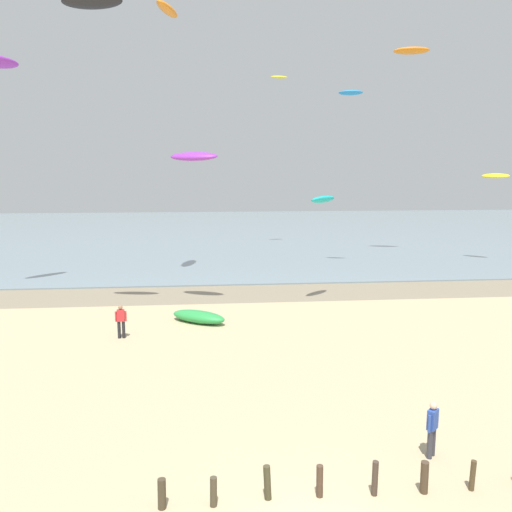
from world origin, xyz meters
TOP-DOWN VIEW (x-y plane):
  - wet_sand_strip at (0.00, 24.25)m, footprint 120.00×5.19m
  - sea at (0.00, 61.84)m, footprint 160.00×70.00m
  - person_mid_beach at (4.23, 3.13)m, footprint 0.43×0.43m
  - person_left_flank at (-6.63, 15.24)m, footprint 0.57×0.24m
  - grounded_kite at (-2.78, 17.61)m, footprint 3.44×2.80m
  - kite_aloft_1 at (-2.95, 20.94)m, footprint 3.17×2.10m
  - kite_aloft_2 at (23.63, 34.19)m, footprint 2.35×2.11m
  - kite_aloft_3 at (-4.77, 28.29)m, footprint 2.00×3.70m
  - kite_aloft_4 at (5.44, 44.84)m, footprint 1.87×0.83m
  - kite_aloft_5 at (9.48, 31.94)m, footprint 2.06×1.18m
  - kite_aloft_6 at (16.52, 37.35)m, footprint 3.39×1.87m
  - kite_aloft_7 at (4.97, 21.27)m, footprint 2.27×2.22m
  - kite_aloft_8 at (-7.91, 18.30)m, footprint 3.36×1.67m

SIDE VIEW (x-z plane):
  - wet_sand_strip at x=0.00m, z-range 0.00..0.01m
  - sea at x=0.00m, z-range 0.00..0.10m
  - grounded_kite at x=-2.78m, z-range 0.00..0.66m
  - person_mid_beach at x=4.23m, z-range 0.06..1.77m
  - person_left_flank at x=-6.63m, z-range 0.06..1.77m
  - kite_aloft_7 at x=4.97m, z-range 6.30..6.94m
  - kite_aloft_2 at x=23.63m, z-range 7.62..8.27m
  - kite_aloft_1 at x=-2.95m, z-range 8.84..9.58m
  - kite_aloft_5 at x=9.48m, z-range 14.35..14.89m
  - kite_aloft_8 at x=-7.91m, z-range 16.44..17.35m
  - kite_aloft_4 at x=5.44m, z-range 17.81..18.17m
  - kite_aloft_6 at x=16.52m, z-range 18.79..19.58m
  - kite_aloft_3 at x=-4.77m, z-range 19.02..19.97m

